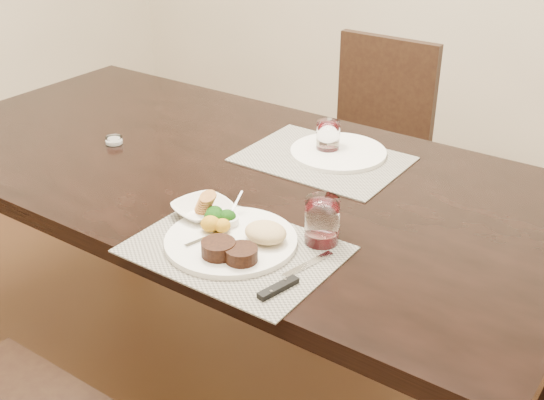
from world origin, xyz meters
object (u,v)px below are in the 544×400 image
Objects in this scene: far_plate at (338,152)px; steak_knife at (286,282)px; chair_far at (371,141)px; cracker_bowl at (203,209)px; dinner_plate at (235,239)px; wine_glass_near at (322,223)px.

steak_knife is at bearing -69.06° from far_plate.
cracker_bowl is at bearing -82.87° from chair_far.
dinner_plate is at bearing -83.56° from far_plate.
steak_knife and far_plate have the same top height.
chair_far is at bearing 122.98° from steak_knife.
chair_far reaches higher than cracker_bowl.
far_plate is at bearing 80.89° from cracker_bowl.
cracker_bowl is at bearing 172.48° from steak_knife.
far_plate is at bearing 107.25° from dinner_plate.
wine_glass_near is (0.15, 0.13, 0.03)m from dinner_plate.
dinner_plate is at bearing -139.84° from wine_glass_near.
dinner_plate reaches higher than steak_knife.
dinner_plate is 0.59m from far_plate.
far_plate is (-0.25, 0.64, 0.00)m from steak_knife.
dinner_plate is 1.79× the size of cracker_bowl.
wine_glass_near is 0.39× the size of far_plate.
chair_far is at bearing 97.13° from cracker_bowl.
chair_far reaches higher than steak_knife.
wine_glass_near reaches higher than dinner_plate.
wine_glass_near is (0.45, -1.15, 0.30)m from chair_far.
chair_far is 2.95× the size of dinner_plate.
wine_glass_near reaches higher than cracker_bowl.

